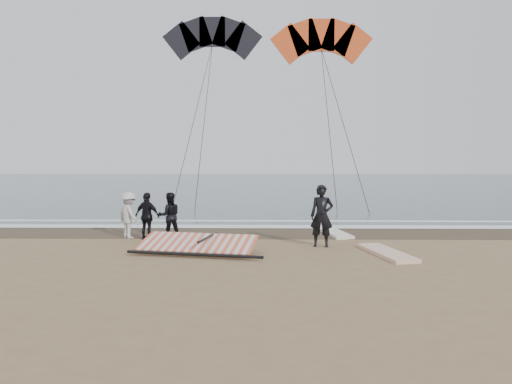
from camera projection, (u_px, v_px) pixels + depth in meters
The scene contains 12 objects.
ground at pixel (295, 259), 13.61m from camera, with size 120.00×120.00×0.00m, color #8C704C.
sea at pixel (274, 185), 46.51m from camera, with size 120.00×54.00×0.02m, color #233838.
wet_sand at pixel (288, 233), 18.10m from camera, with size 120.00×2.80×0.01m, color #4C3D2B.
foam_near at pixel (286, 227), 19.49m from camera, with size 120.00×0.90×0.01m, color white.
foam_far at pixel (284, 221), 21.19m from camera, with size 120.00×0.45×0.01m, color white.
man_main at pixel (322, 216), 15.33m from camera, with size 0.70×0.46×1.92m, color black.
board_white at pixel (386, 253), 14.17m from camera, with size 0.72×2.58×0.10m, color silver.
board_cream at pixel (334, 233), 17.84m from camera, with size 0.64×2.42×0.10m, color white.
trio_cluster at pixel (147, 216), 16.78m from camera, with size 2.43×1.20×1.58m.
sail_rig at pixel (196, 245), 14.54m from camera, with size 3.85×2.29×0.49m.
kite_red at pixel (321, 44), 31.24m from camera, with size 7.07×4.27×12.68m.
kite_dark at pixel (212, 41), 34.08m from camera, with size 7.67×5.23×14.57m.
Camera 1 is at (-0.82, -13.46, 2.83)m, focal length 35.00 mm.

